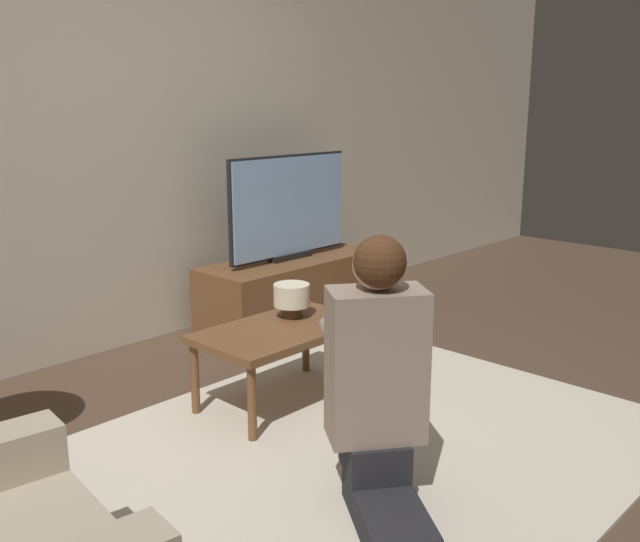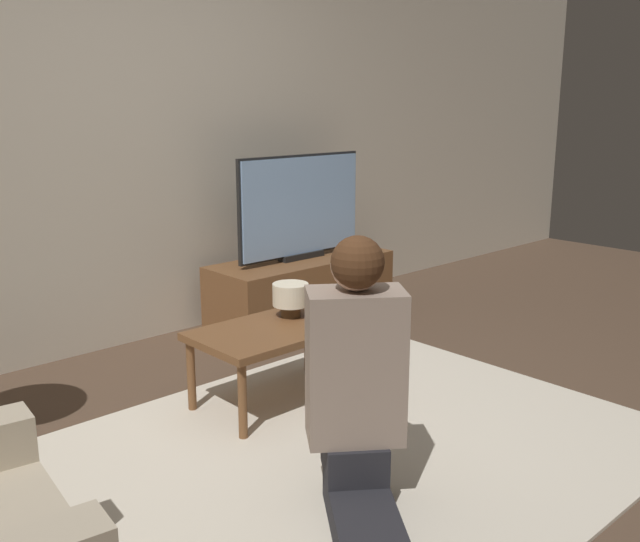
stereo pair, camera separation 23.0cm
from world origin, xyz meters
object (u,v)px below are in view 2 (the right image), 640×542
Objects in this scene: table_lamp at (291,297)px; coffee_table at (278,335)px; person_kneeling at (356,382)px; tv at (301,207)px.

coffee_table is at bearing -152.24° from table_lamp.
person_kneeling reaches higher than table_lamp.
person_kneeling is 5.54× the size of table_lamp.
table_lamp is at bearing 27.76° from coffee_table.
person_kneeling is 1.11m from table_lamp.
tv is 1.01× the size of person_kneeling.
table_lamp is at bearing -133.81° from tv.
coffee_table is 0.99m from person_kneeling.
tv reaches higher than table_lamp.
person_kneeling is (-1.38, -1.86, -0.28)m from tv.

